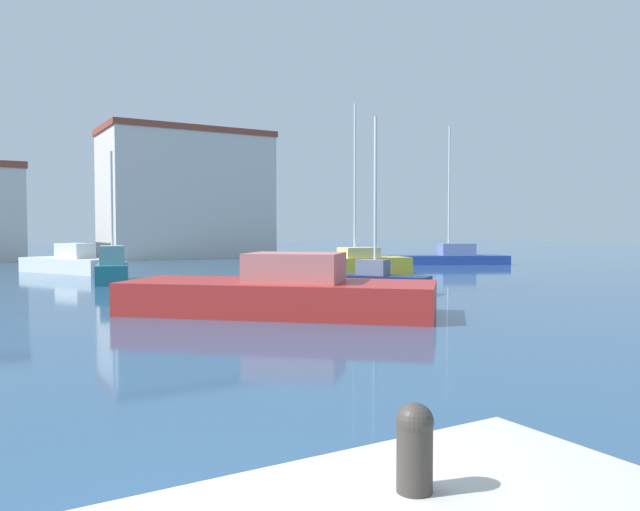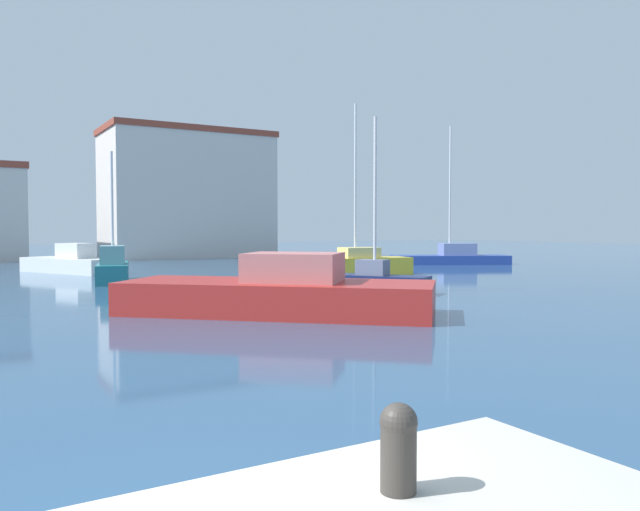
# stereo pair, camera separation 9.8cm
# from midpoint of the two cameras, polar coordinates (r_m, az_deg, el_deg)

# --- Properties ---
(water) EXTENTS (160.00, 160.00, 0.00)m
(water) POSITION_cam_midpoint_polar(r_m,az_deg,el_deg) (28.82, 3.11, -2.41)
(water) COLOR #2D5175
(water) RESTS_ON ground
(mooring_bollard) EXTENTS (0.21, 0.21, 0.48)m
(mooring_bollard) POSITION_cam_midpoint_polar(r_m,az_deg,el_deg) (3.51, 7.85, -16.73)
(mooring_bollard) COLOR #38332D
(mooring_bollard) RESTS_ON pier_quay
(sailboat_blue_far_right) EXTENTS (8.16, 5.57, 9.47)m
(sailboat_blue_far_right) POSITION_cam_midpoint_polar(r_m,az_deg,el_deg) (43.76, 11.79, -0.11)
(sailboat_blue_far_right) COLOR #233D93
(sailboat_blue_far_right) RESTS_ON water
(sailboat_navy_center_channel) EXTENTS (3.27, 4.13, 6.67)m
(sailboat_navy_center_channel) POSITION_cam_midpoint_polar(r_m,az_deg,el_deg) (23.78, 4.93, -2.25)
(sailboat_navy_center_channel) COLOR #19234C
(sailboat_navy_center_channel) RESTS_ON water
(sailboat_teal_mid_harbor) EXTENTS (2.41, 4.83, 5.99)m
(sailboat_teal_mid_harbor) POSITION_cam_midpoint_polar(r_m,az_deg,el_deg) (30.03, -18.58, -1.09)
(sailboat_teal_mid_harbor) COLOR #1E707A
(sailboat_teal_mid_harbor) RESTS_ON water
(motorboat_white_distant_east) EXTENTS (4.68, 6.62, 1.65)m
(motorboat_white_distant_east) POSITION_cam_midpoint_polar(r_m,az_deg,el_deg) (37.21, -22.01, -0.65)
(motorboat_white_distant_east) COLOR white
(motorboat_white_distant_east) RESTS_ON water
(sailboat_yellow_distant_north) EXTENTS (6.14, 3.02, 8.98)m
(sailboat_yellow_distant_north) POSITION_cam_midpoint_polar(r_m,az_deg,el_deg) (32.80, 3.16, -0.76)
(sailboat_yellow_distant_north) COLOR gold
(sailboat_yellow_distant_north) RESTS_ON water
(motorboat_red_behind_lamppost) EXTENTS (8.59, 8.26, 1.76)m
(motorboat_red_behind_lamppost) POSITION_cam_midpoint_polar(r_m,az_deg,el_deg) (17.88, -3.77, -3.48)
(motorboat_red_behind_lamppost) COLOR #B22823
(motorboat_red_behind_lamppost) RESTS_ON water
(waterfront_apartments) EXTENTS (13.90, 7.83, 10.86)m
(waterfront_apartments) POSITION_cam_midpoint_polar(r_m,az_deg,el_deg) (55.20, -12.24, 5.52)
(waterfront_apartments) COLOR beige
(waterfront_apartments) RESTS_ON ground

